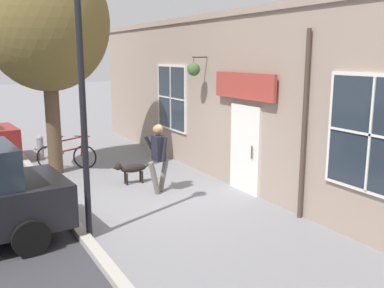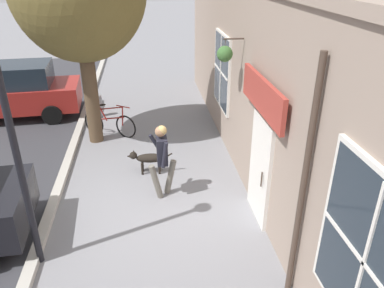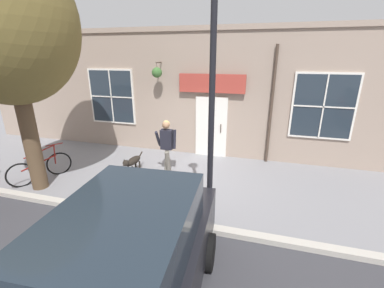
{
  "view_description": "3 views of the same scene",
  "coord_description": "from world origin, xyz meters",
  "px_view_note": "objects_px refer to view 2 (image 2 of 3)",
  "views": [
    {
      "loc": [
        3.87,
        8.53,
        3.23
      ],
      "look_at": [
        -0.86,
        0.27,
        1.26
      ],
      "focal_mm": 40.0,
      "sensor_mm": 36.0,
      "label": 1
    },
    {
      "loc": [
        -0.06,
        6.55,
        4.66
      ],
      "look_at": [
        -0.93,
        -0.11,
        1.36
      ],
      "focal_mm": 35.0,
      "sensor_mm": 36.0,
      "label": 2
    },
    {
      "loc": [
        6.33,
        2.21,
        3.43
      ],
      "look_at": [
        0.13,
        0.48,
        1.19
      ],
      "focal_mm": 24.0,
      "sensor_mm": 36.0,
      "label": 3
    }
  ],
  "objects_px": {
    "parked_car_nearest_curb": "(12,91)",
    "fire_hydrant": "(99,105)",
    "leaning_bicycle": "(110,123)",
    "pedestrian_walking": "(162,155)",
    "dog_on_leash": "(148,158)",
    "street_lamp": "(1,88)"
  },
  "relations": [
    {
      "from": "fire_hydrant",
      "to": "street_lamp",
      "type": "bearing_deg",
      "value": 86.38
    },
    {
      "from": "dog_on_leash",
      "to": "parked_car_nearest_curb",
      "type": "relative_size",
      "value": 0.25
    },
    {
      "from": "pedestrian_walking",
      "to": "fire_hydrant",
      "type": "height_order",
      "value": "pedestrian_walking"
    },
    {
      "from": "leaning_bicycle",
      "to": "pedestrian_walking",
      "type": "bearing_deg",
      "value": 112.08
    },
    {
      "from": "pedestrian_walking",
      "to": "parked_car_nearest_curb",
      "type": "xyz_separation_m",
      "value": [
        4.54,
        -5.24,
        -0.12
      ]
    },
    {
      "from": "pedestrian_walking",
      "to": "dog_on_leash",
      "type": "relative_size",
      "value": 1.53
    },
    {
      "from": "pedestrian_walking",
      "to": "dog_on_leash",
      "type": "distance_m",
      "value": 1.21
    },
    {
      "from": "dog_on_leash",
      "to": "street_lamp",
      "type": "height_order",
      "value": "street_lamp"
    },
    {
      "from": "dog_on_leash",
      "to": "leaning_bicycle",
      "type": "relative_size",
      "value": 0.71
    },
    {
      "from": "pedestrian_walking",
      "to": "parked_car_nearest_curb",
      "type": "height_order",
      "value": "parked_car_nearest_curb"
    },
    {
      "from": "pedestrian_walking",
      "to": "street_lamp",
      "type": "relative_size",
      "value": 0.35
    },
    {
      "from": "leaning_bicycle",
      "to": "parked_car_nearest_curb",
      "type": "distance_m",
      "value": 3.72
    },
    {
      "from": "pedestrian_walking",
      "to": "parked_car_nearest_curb",
      "type": "bearing_deg",
      "value": -49.07
    },
    {
      "from": "parked_car_nearest_curb",
      "to": "fire_hydrant",
      "type": "xyz_separation_m",
      "value": [
        -2.74,
        0.29,
        -0.48
      ]
    },
    {
      "from": "leaning_bicycle",
      "to": "fire_hydrant",
      "type": "distance_m",
      "value": 1.64
    },
    {
      "from": "leaning_bicycle",
      "to": "dog_on_leash",
      "type": "bearing_deg",
      "value": 114.26
    },
    {
      "from": "pedestrian_walking",
      "to": "fire_hydrant",
      "type": "bearing_deg",
      "value": -69.98
    },
    {
      "from": "parked_car_nearest_curb",
      "to": "street_lamp",
      "type": "bearing_deg",
      "value": 108.33
    },
    {
      "from": "dog_on_leash",
      "to": "parked_car_nearest_curb",
      "type": "distance_m",
      "value": 6.01
    },
    {
      "from": "leaning_bicycle",
      "to": "street_lamp",
      "type": "height_order",
      "value": "street_lamp"
    },
    {
      "from": "parked_car_nearest_curb",
      "to": "street_lamp",
      "type": "height_order",
      "value": "street_lamp"
    },
    {
      "from": "pedestrian_walking",
      "to": "dog_on_leash",
      "type": "height_order",
      "value": "pedestrian_walking"
    }
  ]
}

